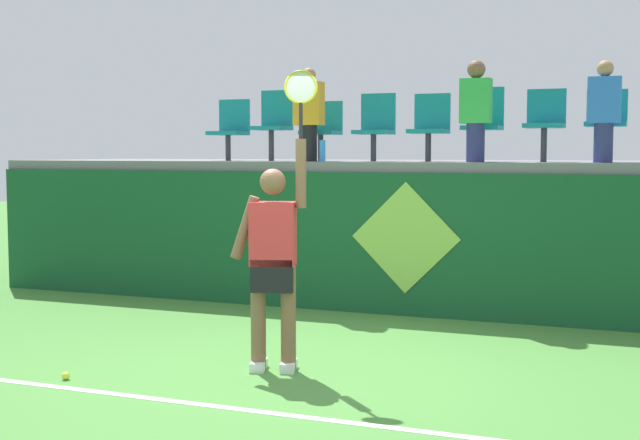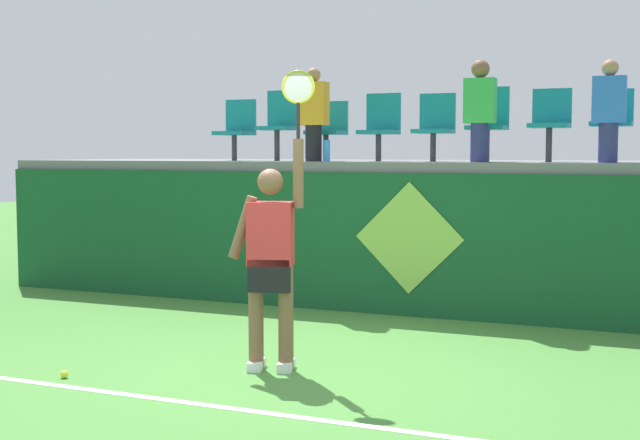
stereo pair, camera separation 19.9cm
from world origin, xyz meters
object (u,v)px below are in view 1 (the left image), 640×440
stadium_chair_0 (231,127)px  stadium_chair_5 (483,121)px  tennis_ball (66,376)px  spectator_2 (309,113)px  stadium_chair_1 (274,121)px  spectator_1 (476,109)px  stadium_chair_6 (545,120)px  tennis_player (274,257)px  stadium_chair_4 (430,125)px  stadium_chair_2 (323,128)px  spectator_0 (604,110)px  stadium_chair_3 (376,125)px  stadium_chair_7 (606,120)px  water_bottle (322,151)px

stadium_chair_0 → stadium_chair_5: size_ratio=0.92×
tennis_ball → spectator_2: spectator_2 is taller
stadium_chair_1 → spectator_1: (2.71, -0.47, 0.09)m
tennis_ball → stadium_chair_6: stadium_chair_6 is taller
tennis_player → tennis_ball: size_ratio=38.63×
tennis_ball → stadium_chair_4: size_ratio=0.08×
stadium_chair_2 → spectator_0: 3.43m
stadium_chair_3 → stadium_chair_4: stadium_chair_3 is taller
stadium_chair_7 → spectator_2: size_ratio=0.73×
water_bottle → stadium_chair_2: 0.63m
spectator_1 → stadium_chair_7: bearing=18.5°
tennis_ball → stadium_chair_5: 5.59m
stadium_chair_0 → stadium_chair_6: size_ratio=0.96×
stadium_chair_1 → water_bottle: bearing=-31.2°
tennis_ball → water_bottle: size_ratio=0.26×
water_bottle → spectator_1: (1.83, 0.06, 0.47)m
spectator_2 → stadium_chair_0: bearing=160.1°
stadium_chair_1 → tennis_ball: bearing=-88.2°
tennis_player → tennis_ball: tennis_player is taller
stadium_chair_0 → stadium_chair_5: (3.33, 0.00, 0.04)m
stadium_chair_4 → spectator_1: size_ratio=0.72×
tennis_ball → stadium_chair_2: size_ratio=0.09×
stadium_chair_5 → stadium_chair_7: stadium_chair_5 is taller
tennis_ball → stadium_chair_0: stadium_chair_0 is taller
stadium_chair_6 → spectator_2: bearing=-170.3°
water_bottle → stadium_chair_4: size_ratio=0.31×
water_bottle → stadium_chair_2: bearing=110.8°
stadium_chair_0 → stadium_chair_1: bearing=0.3°
stadium_chair_6 → spectator_2: size_ratio=0.75×
spectator_2 → spectator_0: bearing=0.2°
stadium_chair_5 → spectator_1: (0.00, -0.47, 0.12)m
stadium_chair_2 → spectator_0: (3.40, -0.46, 0.14)m
stadium_chair_0 → stadium_chair_1: (0.62, 0.00, 0.07)m
stadium_chair_6 → spectator_2: (-2.73, -0.47, 0.10)m
stadium_chair_3 → stadium_chair_4: 0.69m
stadium_chair_2 → stadium_chair_7: stadium_chair_7 is taller
stadium_chair_1 → stadium_chair_2: stadium_chair_1 is taller
stadium_chair_0 → spectator_2: spectator_2 is taller
spectator_1 → water_bottle: bearing=-178.0°
stadium_chair_3 → spectator_0: spectator_0 is taller
stadium_chair_0 → spectator_1: spectator_1 is taller
stadium_chair_7 → spectator_1: size_ratio=0.72×
water_bottle → spectator_1: spectator_1 is taller
tennis_ball → spectator_0: spectator_0 is taller
tennis_player → spectator_2: bearing=106.8°
stadium_chair_5 → spectator_0: size_ratio=0.81×
stadium_chair_6 → tennis_player: bearing=-117.1°
tennis_player → spectator_2: size_ratio=2.26×
tennis_player → stadium_chair_2: (-0.92, 3.53, 1.19)m
spectator_2 → stadium_chair_4: bearing=18.8°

